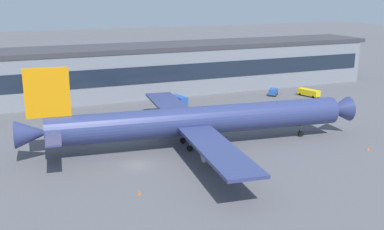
# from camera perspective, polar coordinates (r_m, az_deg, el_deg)

# --- Properties ---
(ground_plane) EXTENTS (600.00, 600.00, 0.00)m
(ground_plane) POSITION_cam_1_polar(r_m,az_deg,el_deg) (78.71, -6.67, -6.04)
(ground_plane) COLOR #56565B
(terminal_building) EXTENTS (177.64, 17.46, 13.68)m
(terminal_building) POSITION_cam_1_polar(r_m,az_deg,el_deg) (127.89, -13.64, 4.91)
(terminal_building) COLOR gray
(terminal_building) RESTS_ON ground_plane
(airliner) EXTENTS (64.00, 55.27, 15.93)m
(airliner) POSITION_cam_1_polar(r_m,az_deg,el_deg) (85.78, 0.44, -0.72)
(airliner) COLOR navy
(airliner) RESTS_ON ground_plane
(crew_van) EXTENTS (3.48, 5.59, 2.55)m
(crew_van) POSITION_cam_1_polar(r_m,az_deg,el_deg) (117.62, -1.64, 1.80)
(crew_van) COLOR #2651A5
(crew_van) RESTS_ON ground_plane
(belt_loader) EXTENTS (3.68, 6.70, 1.95)m
(belt_loader) POSITION_cam_1_polar(r_m,az_deg,el_deg) (132.73, 14.04, 2.72)
(belt_loader) COLOR yellow
(belt_loader) RESTS_ON ground_plane
(baggage_tug) EXTENTS (3.91, 4.00, 1.85)m
(baggage_tug) POSITION_cam_1_polar(r_m,az_deg,el_deg) (131.68, 9.91, 2.82)
(baggage_tug) COLOR #2651A5
(baggage_tug) RESTS_ON ground_plane
(traffic_cone_0) EXTENTS (0.56, 0.56, 0.70)m
(traffic_cone_0) POSITION_cam_1_polar(r_m,az_deg,el_deg) (79.05, 4.24, -5.62)
(traffic_cone_0) COLOR #F2590C
(traffic_cone_0) RESTS_ON ground_plane
(traffic_cone_1) EXTENTS (0.46, 0.46, 0.57)m
(traffic_cone_1) POSITION_cam_1_polar(r_m,az_deg,el_deg) (67.54, -6.46, -9.40)
(traffic_cone_1) COLOR #F2590C
(traffic_cone_1) RESTS_ON ground_plane
(traffic_cone_2) EXTENTS (0.49, 0.49, 0.61)m
(traffic_cone_2) POSITION_cam_1_polar(r_m,az_deg,el_deg) (90.76, 20.70, -3.88)
(traffic_cone_2) COLOR #F2590C
(traffic_cone_2) RESTS_ON ground_plane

